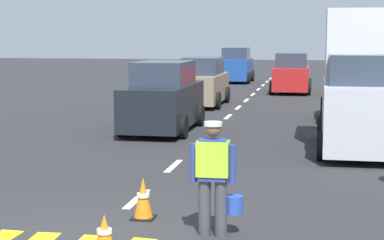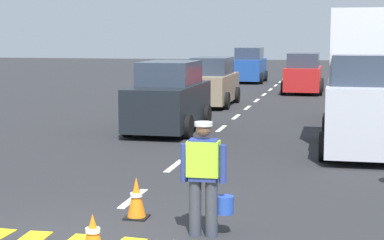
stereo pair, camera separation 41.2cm
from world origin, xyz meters
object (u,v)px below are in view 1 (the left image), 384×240
at_px(car_outgoing_far, 291,74).
at_px(car_oncoming_second, 203,83).
at_px(traffic_cone_far, 104,234).
at_px(traffic_cone_near, 143,198).
at_px(car_oncoming_third, 236,66).
at_px(car_parked_far, 352,94).
at_px(car_oncoming_lead, 163,99).
at_px(delivery_truck, 362,86).
at_px(road_worker, 215,173).

bearing_deg(car_outgoing_far, car_oncoming_second, -116.67).
height_order(traffic_cone_far, car_outgoing_far, car_outgoing_far).
xyz_separation_m(traffic_cone_near, traffic_cone_far, (-0.07, -1.72, -0.06)).
bearing_deg(car_oncoming_third, car_outgoing_far, -62.02).
relative_size(car_parked_far, car_oncoming_third, 1.01).
bearing_deg(car_oncoming_lead, car_parked_far, 31.87).
xyz_separation_m(traffic_cone_near, car_parked_far, (3.82, 12.95, 0.59)).
relative_size(car_oncoming_second, car_oncoming_lead, 0.99).
xyz_separation_m(delivery_truck, car_parked_far, (0.05, 5.81, -0.69)).
height_order(road_worker, car_outgoing_far, car_outgoing_far).
bearing_deg(car_oncoming_lead, car_outgoing_far, 76.92).
bearing_deg(car_outgoing_far, delivery_truck, -81.65).
xyz_separation_m(traffic_cone_near, car_oncoming_lead, (-1.90, 9.40, 0.65)).
xyz_separation_m(delivery_truck, car_oncoming_third, (-6.05, 23.20, -0.62)).
xyz_separation_m(road_worker, car_oncoming_lead, (-3.15, 10.05, 0.05)).
distance_m(delivery_truck, car_parked_far, 5.85).
height_order(car_oncoming_lead, car_oncoming_third, car_oncoming_third).
distance_m(traffic_cone_near, delivery_truck, 8.18).
distance_m(traffic_cone_near, car_oncoming_second, 16.92).
bearing_deg(traffic_cone_near, car_oncoming_second, 96.75).
bearing_deg(car_oncoming_third, car_oncoming_second, -88.75).
relative_size(road_worker, traffic_cone_far, 3.10).
distance_m(car_outgoing_far, car_oncoming_lead, 14.45).
bearing_deg(road_worker, delivery_truck, 72.10).
bearing_deg(car_outgoing_far, traffic_cone_near, -93.34).
xyz_separation_m(car_outgoing_far, car_oncoming_lead, (-3.27, -14.08, 0.05)).
distance_m(car_parked_far, car_oncoming_third, 18.43).
bearing_deg(traffic_cone_far, car_parked_far, 75.18).
relative_size(delivery_truck, car_oncoming_lead, 1.06).
relative_size(road_worker, delivery_truck, 0.36).
height_order(road_worker, car_oncoming_third, car_oncoming_third).
relative_size(traffic_cone_far, car_oncoming_lead, 0.12).
height_order(delivery_truck, car_oncoming_third, delivery_truck).
height_order(traffic_cone_far, car_oncoming_second, car_oncoming_second).
distance_m(car_oncoming_second, car_oncoming_lead, 7.40).
xyz_separation_m(traffic_cone_far, car_outgoing_far, (1.44, 25.20, 0.66)).
xyz_separation_m(delivery_truck, car_oncoming_second, (-5.75, 9.65, -0.69)).
distance_m(road_worker, car_oncoming_third, 31.20).
xyz_separation_m(car_oncoming_second, car_oncoming_lead, (0.08, -7.40, 0.06)).
bearing_deg(car_oncoming_third, car_oncoming_lead, -88.96).
relative_size(car_oncoming_second, car_oncoming_third, 1.10).
distance_m(road_worker, traffic_cone_far, 1.82).
xyz_separation_m(road_worker, car_parked_far, (2.57, 13.61, -0.01)).
bearing_deg(delivery_truck, car_oncoming_lead, 158.33).
distance_m(road_worker, car_parked_far, 13.85).
relative_size(car_parked_far, car_outgoing_far, 1.00).
relative_size(traffic_cone_far, car_oncoming_second, 0.13).
relative_size(traffic_cone_near, traffic_cone_far, 1.24).
height_order(delivery_truck, car_parked_far, delivery_truck).
bearing_deg(delivery_truck, traffic_cone_far, -113.37).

